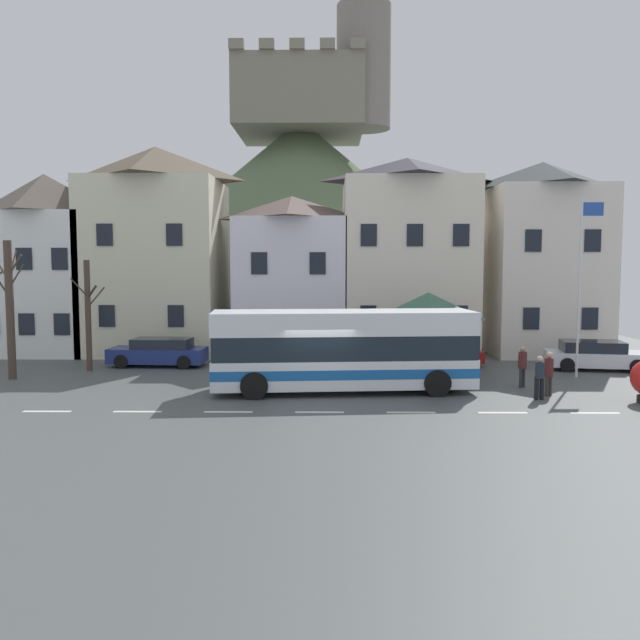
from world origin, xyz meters
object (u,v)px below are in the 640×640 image
townhouse_02 (292,275)px  bare_tree_02 (88,314)px  pedestrian_00 (539,376)px  flagpole (581,276)px  townhouse_00 (47,264)px  pedestrian_01 (470,364)px  pedestrian_03 (523,363)px  parked_car_02 (432,352)px  public_bench (427,358)px  bus_shelter (428,307)px  parked_car_00 (596,355)px  transit_bus (343,351)px  townhouse_04 (541,258)px  hilltop_castle (301,217)px  townhouse_01 (157,250)px  townhouse_03 (407,256)px  bare_tree_00 (10,308)px  parked_car_01 (159,352)px  pedestrian_02 (549,371)px

townhouse_02 → bare_tree_02: (-8.85, -6.54, -1.66)m
pedestrian_00 → flagpole: flagpole is taller
bare_tree_02 → townhouse_00: bearing=126.1°
pedestrian_01 → flagpole: (4.99, 1.66, 3.49)m
pedestrian_03 → flagpole: size_ratio=0.21×
parked_car_02 → public_bench: bearing=-121.6°
bus_shelter → parked_car_00: bearing=10.3°
transit_bus → parked_car_00: 12.87m
townhouse_04 → hilltop_castle: (-13.91, 20.19, 3.56)m
parked_car_00 → pedestrian_01: size_ratio=3.09×
townhouse_01 → townhouse_03: townhouse_01 is taller
townhouse_00 → parked_car_02: (20.14, -4.30, -4.17)m
townhouse_00 → hilltop_castle: (12.85, 20.91, 3.91)m
pedestrian_03 → bus_shelter: bearing=138.0°
townhouse_02 → bare_tree_00: 14.34m
pedestrian_03 → bare_tree_00: size_ratio=0.28×
townhouse_04 → parked_car_01: size_ratio=2.25×
bus_shelter → parked_car_00: bus_shelter is taller
parked_car_02 → pedestrian_02: (3.16, -7.12, 0.31)m
bare_tree_02 → bus_shelter: bearing=-3.2°
bus_shelter → bare_tree_00: bare_tree_00 is taller
townhouse_03 → hilltop_castle: size_ratio=0.26×
pedestrian_02 → pedestrian_01: bearing=135.7°
bus_shelter → pedestrian_02: 6.29m
townhouse_00 → bare_tree_00: size_ratio=1.65×
transit_bus → bare_tree_02: (-11.41, 4.74, 1.02)m
pedestrian_03 → bare_tree_00: 21.13m
townhouse_04 → bus_shelter: bearing=-133.8°
transit_bus → bus_shelter: size_ratio=2.79×
hilltop_castle → flagpole: (13.05, -28.34, -4.40)m
pedestrian_02 → flagpole: flagpole is taller
transit_bus → parked_car_01: (-8.60, 6.12, -0.90)m
townhouse_00 → townhouse_02: size_ratio=1.13×
townhouse_03 → transit_bus: bearing=-107.9°
bus_shelter → pedestrian_01: size_ratio=2.38×
pedestrian_02 → pedestrian_03: size_ratio=1.02×
pedestrian_01 → pedestrian_02: size_ratio=0.92×
townhouse_03 → parked_car_01: bearing=-156.4°
townhouse_03 → pedestrian_01: townhouse_03 is taller
transit_bus → public_bench: 7.11m
transit_bus → townhouse_00: bearing=140.8°
townhouse_00 → public_bench: townhouse_00 is taller
pedestrian_02 → townhouse_03: bearing=107.4°
parked_car_01 → pedestrian_03: size_ratio=2.85×
pedestrian_00 → pedestrian_02: size_ratio=0.97×
townhouse_04 → pedestrian_00: townhouse_04 is taller
townhouse_03 → pedestrian_03: bearing=-72.4°
townhouse_03 → pedestrian_01: 10.92m
townhouse_03 → bus_shelter: bearing=-89.5°
hilltop_castle → parked_car_02: hilltop_castle is taller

